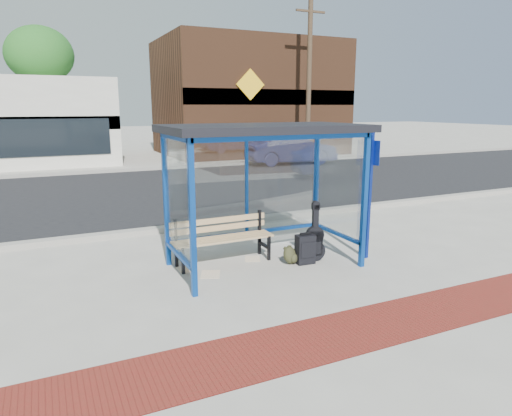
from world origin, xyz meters
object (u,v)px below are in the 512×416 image
bench (222,236)px  backpack (290,255)px  guitar_bag (315,240)px  parked_car (291,149)px  suitcase (305,249)px  fire_hydrant (328,151)px

bench → backpack: (1.05, -0.59, -0.33)m
bench → guitar_bag: guitar_bag is taller
guitar_bag → parked_car: 14.13m
bench → guitar_bag: (1.53, -0.62, -0.10)m
bench → parked_car: (8.07, 11.90, 0.23)m
bench → suitcase: 1.48m
suitcase → parked_car: 14.30m
guitar_bag → fire_hydrant: 16.79m
guitar_bag → backpack: guitar_bag is taller
fire_hydrant → bench: bearing=-130.0°
bench → parked_car: bearing=55.1°
suitcase → bench: bearing=156.2°
fire_hydrant → suitcase: bearing=-125.1°
suitcase → parked_car: size_ratio=0.13×
guitar_bag → suitcase: guitar_bag is taller
bench → parked_car: 14.38m
backpack → fire_hydrant: size_ratio=0.44×
suitcase → backpack: (-0.24, 0.10, -0.11)m
suitcase → backpack: 0.28m
guitar_bag → fire_hydrant: bearing=69.1°
backpack → parked_car: 14.34m
backpack → fire_hydrant: fire_hydrant is taller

